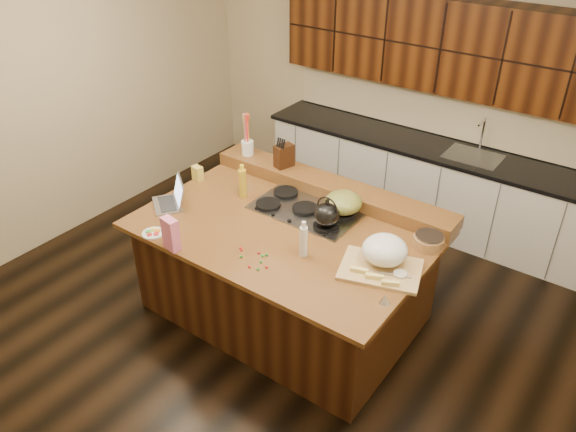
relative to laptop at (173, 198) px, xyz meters
The scene contains 31 objects.
room 1.11m from the laptop, 15.66° to the left, with size 5.52×5.02×2.72m.
island 1.17m from the laptop, 15.66° to the left, with size 2.40×1.60×0.92m.
back_ledge 1.41m from the laptop, 44.24° to the left, with size 2.40×0.30×0.12m, color black.
cooktop 1.17m from the laptop, 30.01° to the left, with size 0.92×0.52×0.05m.
back_counter 2.83m from the laptop, 62.43° to the left, with size 3.70×0.66×2.40m.
kettle 1.39m from the laptop, 19.08° to the left, with size 0.21×0.21×0.19m, color black.
green_bowl 1.49m from the laptop, 28.57° to the left, with size 0.32×0.32×0.18m, color olive.
laptop is the anchor object (origin of this frame).
oil_bottle 0.63m from the laptop, 48.48° to the left, with size 0.07×0.07×0.27m, color gold.
vinegar_bottle 1.36m from the laptop, ahead, with size 0.06×0.06×0.25m, color silver.
wooden_tray 1.94m from the laptop, ahead, with size 0.68×0.58×0.24m.
ramekin_a 2.10m from the laptop, ahead, with size 0.10×0.10×0.04m, color white.
ramekin_b 1.87m from the laptop, 12.18° to the left, with size 0.10×0.10×0.04m, color white.
ramekin_c 2.00m from the laptop, ahead, with size 0.10×0.10×0.04m, color white.
strainer_bowl 2.21m from the laptop, 18.84° to the left, with size 0.24×0.24×0.09m, color #996B3F.
kitchen_timer 2.13m from the laptop, ahead, with size 0.08×0.08×0.07m, color silver.
pink_bag 0.68m from the laptop, 44.70° to the right, with size 0.14×0.08×0.27m, color #DF698F.
candy_plate 0.48m from the laptop, 64.14° to the right, with size 0.18×0.18×0.01m, color white.
package_box 0.48m from the laptop, 106.92° to the left, with size 0.10×0.07×0.14m, color gold.
utensil_crock 0.99m from the laptop, 87.09° to the left, with size 0.12×0.12×0.14m, color white.
knife_block 1.11m from the laptop, 63.36° to the left, with size 0.11×0.18×0.22m, color black.
gumdrop_0 0.94m from the laptop, 10.66° to the right, with size 0.02×0.02×0.02m, color red.
gumdrop_1 1.24m from the laptop, 14.36° to the right, with size 0.02×0.02×0.02m, color #198C26.
gumdrop_2 1.09m from the laptop, ahead, with size 0.02×0.02×0.02m, color red.
gumdrop_3 1.15m from the laptop, ahead, with size 0.02×0.02×0.02m, color #198C26.
gumdrop_4 1.17m from the laptop, 15.87° to the right, with size 0.02×0.02×0.02m, color red.
gumdrop_5 1.18m from the laptop, 10.87° to the right, with size 0.02×0.02×0.02m, color #198C26.
gumdrop_6 0.96m from the laptop, 11.41° to the right, with size 0.02×0.02×0.02m, color red.
gumdrop_7 1.13m from the laptop, ahead, with size 0.02×0.02×0.02m, color #198C26.
gumdrop_8 1.26m from the laptop, 11.37° to the right, with size 0.02×0.02×0.02m, color red.
gumdrop_9 1.03m from the laptop, 14.57° to the right, with size 0.02×0.02×0.02m, color #198C26.
Camera 1 is at (2.30, -3.13, 3.45)m, focal length 35.00 mm.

